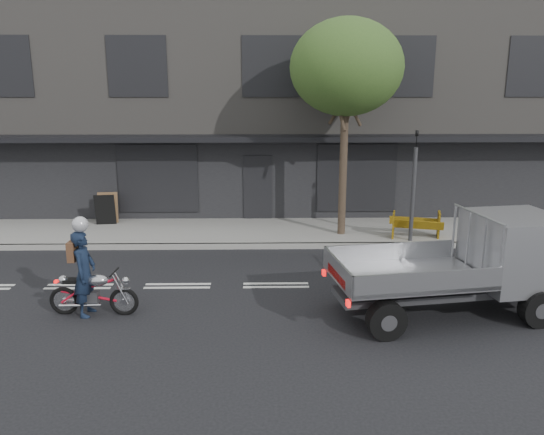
{
  "coord_description": "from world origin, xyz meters",
  "views": [
    {
      "loc": [
        -0.31,
        -12.18,
        4.7
      ],
      "look_at": [
        -0.09,
        0.5,
        1.59
      ],
      "focal_mm": 35.0,
      "sensor_mm": 36.0,
      "label": 1
    }
  ],
  "objects_px": {
    "rider": "(84,274)",
    "construction_barrier": "(418,226)",
    "motorcycle": "(93,292)",
    "traffic_light_pole": "(413,192)",
    "street_tree": "(346,68)",
    "flatbed_ute": "(496,255)",
    "sandwich_board": "(105,210)"
  },
  "relations": [
    {
      "from": "traffic_light_pole",
      "to": "rider",
      "type": "bearing_deg",
      "value": -148.93
    },
    {
      "from": "motorcycle",
      "to": "sandwich_board",
      "type": "height_order",
      "value": "sandwich_board"
    },
    {
      "from": "rider",
      "to": "flatbed_ute",
      "type": "xyz_separation_m",
      "value": [
        8.66,
        0.02,
        0.34
      ]
    },
    {
      "from": "street_tree",
      "to": "motorcycle",
      "type": "height_order",
      "value": "street_tree"
    },
    {
      "from": "flatbed_ute",
      "to": "construction_barrier",
      "type": "relative_size",
      "value": 3.3
    },
    {
      "from": "motorcycle",
      "to": "traffic_light_pole",
      "type": "bearing_deg",
      "value": 34.19
    },
    {
      "from": "flatbed_ute",
      "to": "motorcycle",
      "type": "bearing_deg",
      "value": 171.29
    },
    {
      "from": "motorcycle",
      "to": "flatbed_ute",
      "type": "relative_size",
      "value": 0.38
    },
    {
      "from": "rider",
      "to": "construction_barrier",
      "type": "relative_size",
      "value": 1.21
    },
    {
      "from": "sandwich_board",
      "to": "flatbed_ute",
      "type": "bearing_deg",
      "value": -41.55
    },
    {
      "from": "flatbed_ute",
      "to": "street_tree",
      "type": "bearing_deg",
      "value": 103.62
    },
    {
      "from": "sandwich_board",
      "to": "motorcycle",
      "type": "bearing_deg",
      "value": -83.1
    },
    {
      "from": "rider",
      "to": "construction_barrier",
      "type": "distance_m",
      "value": 9.95
    },
    {
      "from": "traffic_light_pole",
      "to": "flatbed_ute",
      "type": "distance_m",
      "value": 4.98
    },
    {
      "from": "motorcycle",
      "to": "construction_barrier",
      "type": "height_order",
      "value": "construction_barrier"
    },
    {
      "from": "traffic_light_pole",
      "to": "sandwich_board",
      "type": "bearing_deg",
      "value": 168.1
    },
    {
      "from": "traffic_light_pole",
      "to": "motorcycle",
      "type": "relative_size",
      "value": 1.83
    },
    {
      "from": "rider",
      "to": "flatbed_ute",
      "type": "bearing_deg",
      "value": -87.19
    },
    {
      "from": "rider",
      "to": "sandwich_board",
      "type": "distance_m",
      "value": 7.24
    },
    {
      "from": "street_tree",
      "to": "flatbed_ute",
      "type": "height_order",
      "value": "street_tree"
    },
    {
      "from": "rider",
      "to": "construction_barrier",
      "type": "height_order",
      "value": "rider"
    },
    {
      "from": "construction_barrier",
      "to": "motorcycle",
      "type": "bearing_deg",
      "value": -148.52
    },
    {
      "from": "traffic_light_pole",
      "to": "street_tree",
      "type": "bearing_deg",
      "value": 156.97
    },
    {
      "from": "rider",
      "to": "sandwich_board",
      "type": "bearing_deg",
      "value": 15.56
    },
    {
      "from": "traffic_light_pole",
      "to": "construction_barrier",
      "type": "height_order",
      "value": "traffic_light_pole"
    },
    {
      "from": "traffic_light_pole",
      "to": "rider",
      "type": "height_order",
      "value": "traffic_light_pole"
    },
    {
      "from": "flatbed_ute",
      "to": "construction_barrier",
      "type": "height_order",
      "value": "flatbed_ute"
    },
    {
      "from": "street_tree",
      "to": "flatbed_ute",
      "type": "distance_m",
      "value": 7.45
    },
    {
      "from": "construction_barrier",
      "to": "traffic_light_pole",
      "type": "bearing_deg",
      "value": -150.29
    },
    {
      "from": "street_tree",
      "to": "flatbed_ute",
      "type": "bearing_deg",
      "value": -67.51
    },
    {
      "from": "flatbed_ute",
      "to": "sandwich_board",
      "type": "xyz_separation_m",
      "value": [
        -10.27,
        7.03,
        -0.58
      ]
    },
    {
      "from": "construction_barrier",
      "to": "sandwich_board",
      "type": "height_order",
      "value": "sandwich_board"
    }
  ]
}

